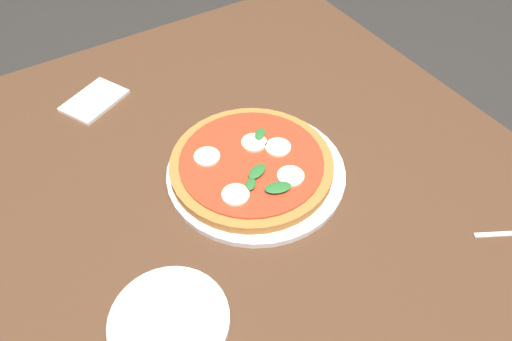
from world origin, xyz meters
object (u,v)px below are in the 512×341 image
serving_tray (256,172)px  pizza (253,166)px  napkin (94,100)px  dining_table (204,223)px  plate_white (169,321)px

serving_tray → pizza: size_ratio=1.10×
napkin → dining_table: bearing=-78.4°
pizza → plate_white: size_ratio=1.70×
dining_table → plate_white: 0.27m
serving_tray → pizza: pizza is taller
pizza → napkin: pizza is taller
serving_tray → plate_white: 0.33m
dining_table → napkin: size_ratio=9.62×
pizza → plate_white: pizza is taller
plate_white → napkin: plate_white is taller
plate_white → napkin: size_ratio=1.40×
serving_tray → plate_white: size_ratio=1.86×
pizza → plate_white: (-0.26, -0.19, -0.02)m
serving_tray → napkin: serving_tray is taller
dining_table → napkin: (-0.07, 0.36, 0.09)m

